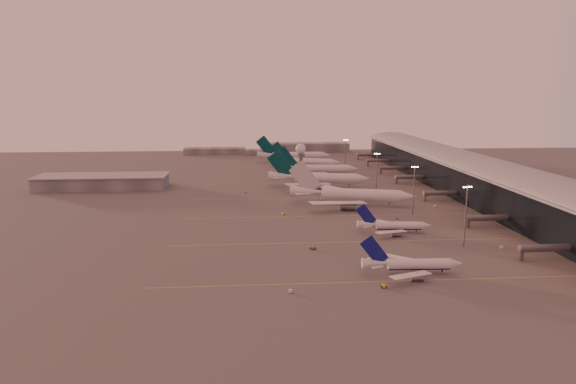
{
  "coord_description": "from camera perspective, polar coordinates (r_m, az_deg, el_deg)",
  "views": [
    {
      "loc": [
        -26.74,
        -189.9,
        60.47
      ],
      "look_at": [
        -7.24,
        62.67,
        10.93
      ],
      "focal_mm": 32.0,
      "sensor_mm": 36.0,
      "label": 1
    }
  ],
  "objects": [
    {
      "name": "terminal",
      "position": [
        332.59,
        19.53,
        1.79
      ],
      "size": [
        57.0,
        362.0,
        23.04
      ],
      "color": "black",
      "rests_on": "ground"
    },
    {
      "name": "narrowbody_mid",
      "position": [
        228.93,
        11.68,
        -3.81
      ],
      "size": [
        32.97,
        26.22,
        12.89
      ],
      "color": "silver",
      "rests_on": "ground"
    },
    {
      "name": "gsv_tug_mid",
      "position": [
        201.45,
        2.79,
        -6.25
      ],
      "size": [
        4.2,
        4.35,
        1.08
      ],
      "color": "slate",
      "rests_on": "ground"
    },
    {
      "name": "radar_tower",
      "position": [
        314.02,
        1.43,
        3.83
      ],
      "size": [
        6.4,
        6.4,
        31.1
      ],
      "color": "#5A5D62",
      "rests_on": "ground"
    },
    {
      "name": "widebody_white",
      "position": [
        280.32,
        7.11,
        -0.61
      ],
      "size": [
        66.56,
        52.63,
        23.97
      ],
      "color": "silver",
      "rests_on": "ground"
    },
    {
      "name": "taxiway_markings",
      "position": [
        259.5,
        8.35,
        -2.53
      ],
      "size": [
        180.0,
        185.25,
        0.02
      ],
      "color": "gold",
      "rests_on": "ground"
    },
    {
      "name": "gsv_catering_b",
      "position": [
        284.5,
        16.04,
        -1.22
      ],
      "size": [
        5.23,
        2.76,
        4.15
      ],
      "color": "silver",
      "rests_on": "ground"
    },
    {
      "name": "gsv_truck_a",
      "position": [
        159.59,
        0.42,
        -10.79
      ],
      "size": [
        5.23,
        2.03,
        2.1
      ],
      "color": "silver",
      "rests_on": "ground"
    },
    {
      "name": "greentail_a",
      "position": [
        331.74,
        3.45,
        1.28
      ],
      "size": [
        65.31,
        52.3,
        23.91
      ],
      "color": "silver",
      "rests_on": "ground"
    },
    {
      "name": "gsv_tug_near",
      "position": [
        166.27,
        10.59,
        -10.26
      ],
      "size": [
        2.34,
        3.77,
        1.05
      ],
      "color": "gold",
      "rests_on": "ground"
    },
    {
      "name": "gsv_tug_far",
      "position": [
        290.87,
        3.69,
        -0.84
      ],
      "size": [
        4.11,
        4.64,
        1.14
      ],
      "color": "silver",
      "rests_on": "ground"
    },
    {
      "name": "gsv_tug_hangar",
      "position": [
        359.67,
        5.31,
        1.43
      ],
      "size": [
        3.76,
        2.37,
        1.05
      ],
      "color": "gold",
      "rests_on": "ground"
    },
    {
      "name": "gsv_truck_c",
      "position": [
        256.88,
        -0.45,
        -2.29
      ],
      "size": [
        5.91,
        4.06,
        2.25
      ],
      "color": "gold",
      "rests_on": "ground"
    },
    {
      "name": "narrowbody_near",
      "position": [
        179.72,
        13.6,
        -7.98
      ],
      "size": [
        35.04,
        27.94,
        13.68
      ],
      "color": "silver",
      "rests_on": "ground"
    },
    {
      "name": "distant_horizon",
      "position": [
        518.97,
        -1.15,
        4.8
      ],
      "size": [
        165.0,
        37.5,
        9.0
      ],
      "color": "slate",
      "rests_on": "ground"
    },
    {
      "name": "gsv_truck_b",
      "position": [
        253.28,
        12.12,
        -2.78
      ],
      "size": [
        4.92,
        2.75,
        1.88
      ],
      "color": "slate",
      "rests_on": "ground"
    },
    {
      "name": "mast_c",
      "position": [
        313.07,
        9.83,
        2.32
      ],
      "size": [
        3.6,
        0.56,
        25.0
      ],
      "color": "#5A5D62",
      "rests_on": "ground"
    },
    {
      "name": "gsv_truck_d",
      "position": [
        312.82,
        -4.8,
        0.1
      ],
      "size": [
        3.39,
        6.12,
        2.34
      ],
      "color": "slate",
      "rests_on": "ground"
    },
    {
      "name": "mast_a",
      "position": [
        213.14,
        19.15,
        -2.22
      ],
      "size": [
        3.6,
        0.56,
        25.0
      ],
      "color": "#5A5D62",
      "rests_on": "ground"
    },
    {
      "name": "greentail_c",
      "position": [
        416.02,
        1.93,
        3.22
      ],
      "size": [
        55.3,
        43.88,
        20.96
      ],
      "color": "silver",
      "rests_on": "ground"
    },
    {
      "name": "greentail_b",
      "position": [
        375.84,
        3.29,
        2.38
      ],
      "size": [
        60.1,
        48.33,
        21.84
      ],
      "color": "silver",
      "rests_on": "ground"
    },
    {
      "name": "mast_b",
      "position": [
        262.38,
        13.81,
        0.48
      ],
      "size": [
        3.6,
        0.56,
        25.0
      ],
      "color": "#5A5D62",
      "rests_on": "ground"
    },
    {
      "name": "gsv_catering_a",
      "position": [
        218.67,
        22.71,
        -5.31
      ],
      "size": [
        5.32,
        3.04,
        4.12
      ],
      "color": "silver",
      "rests_on": "ground"
    },
    {
      "name": "greentail_d",
      "position": [
        449.74,
        0.68,
        3.87
      ],
      "size": [
        64.93,
        52.47,
        23.6
      ],
      "color": "silver",
      "rests_on": "ground"
    },
    {
      "name": "ground",
      "position": [
        201.08,
        3.46,
        -6.46
      ],
      "size": [
        700.0,
        700.0,
        0.0
      ],
      "primitive_type": "plane",
      "color": "#524F4F",
      "rests_on": "ground"
    },
    {
      "name": "hangar",
      "position": [
        347.4,
        -19.93,
        1.1
      ],
      "size": [
        82.0,
        27.0,
        8.5
      ],
      "color": "slate",
      "rests_on": "ground"
    },
    {
      "name": "mast_d",
      "position": [
        399.74,
        6.41,
        4.28
      ],
      "size": [
        3.6,
        0.56,
        25.0
      ],
      "color": "#5A5D62",
      "rests_on": "ground"
    }
  ]
}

